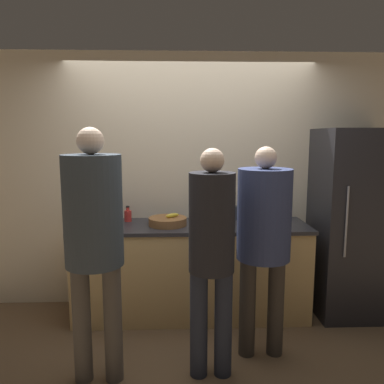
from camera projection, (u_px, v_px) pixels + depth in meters
ground_plane at (193, 332)px, 3.40m from camera, size 14.00×14.00×0.00m
wall_back at (190, 181)px, 3.91m from camera, size 5.20×0.06×2.60m
counter at (191, 269)px, 3.71m from camera, size 2.27×0.68×0.92m
refrigerator at (351, 223)px, 3.68m from camera, size 0.68×0.68×1.84m
person_left at (94, 230)px, 2.58m from camera, size 0.40×0.40×1.83m
person_center at (212, 246)px, 2.66m from camera, size 0.33×0.33×1.68m
person_right at (264, 229)px, 2.91m from camera, size 0.42×0.42×1.69m
fruit_bowl at (168, 221)px, 3.59m from camera, size 0.37×0.37×0.12m
utensil_crock at (233, 212)px, 3.84m from camera, size 0.10×0.10×0.28m
bottle_green at (285, 213)px, 3.87m from camera, size 0.07×0.07×0.14m
bottle_red at (128, 215)px, 3.75m from camera, size 0.07×0.07×0.16m
cup_black at (226, 222)px, 3.50m from camera, size 0.09×0.09×0.10m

